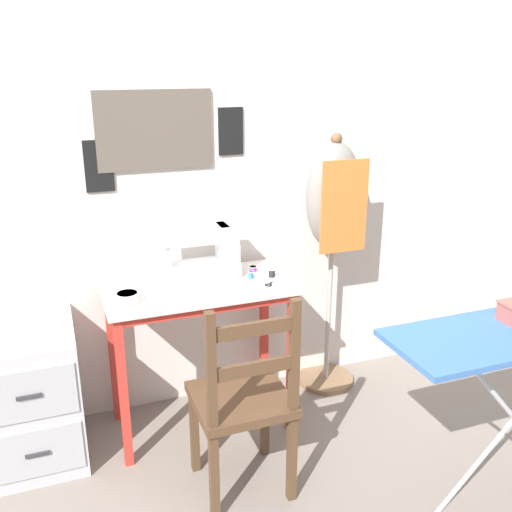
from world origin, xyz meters
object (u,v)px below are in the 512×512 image
sewing_machine (204,254)px  fabric_bowl (127,297)px  filing_cabinet (33,395)px  thread_spool_mid_table (253,269)px  wooden_chair (243,402)px  dress_form (333,212)px  thread_spool_near_machine (251,275)px  scissors (271,283)px  thread_spool_far_edge (272,273)px

sewing_machine → fabric_bowl: bearing=-156.5°
filing_cabinet → sewing_machine: bearing=4.2°
thread_spool_mid_table → wooden_chair: wooden_chair is taller
filing_cabinet → dress_form: bearing=4.1°
thread_spool_near_machine → wooden_chair: size_ratio=0.04×
fabric_bowl → dress_form: dress_form is taller
sewing_machine → thread_spool_near_machine: size_ratio=9.83×
scissors → thread_spool_mid_table: 0.18m
sewing_machine → filing_cabinet: size_ratio=0.59×
thread_spool_mid_table → scissors: bearing=-80.6°
scissors → thread_spool_near_machine: (-0.07, 0.09, 0.02)m
dress_form → scissors: bearing=-151.9°
fabric_bowl → filing_cabinet: (-0.45, 0.11, -0.47)m
scissors → dress_form: bearing=28.1°
sewing_machine → thread_spool_mid_table: bearing=-2.4°
scissors → filing_cabinet: bearing=173.7°
thread_spool_mid_table → wooden_chair: size_ratio=0.05×
thread_spool_far_edge → filing_cabinet: (-1.16, 0.05, -0.47)m
thread_spool_mid_table → wooden_chair: bearing=-113.5°
sewing_machine → fabric_bowl: 0.45m
thread_spool_near_machine → dress_form: bearing=16.1°
fabric_bowl → filing_cabinet: 0.66m
dress_form → thread_spool_far_edge: bearing=-158.4°
thread_spool_mid_table → sewing_machine: bearing=177.6°
sewing_machine → filing_cabinet: 1.02m
wooden_chair → filing_cabinet: bearing=146.7°
sewing_machine → dress_form: (0.73, 0.05, 0.13)m
thread_spool_mid_table → thread_spool_far_edge: size_ratio=1.02×
sewing_machine → scissors: sewing_machine is taller
thread_spool_mid_table → dress_form: dress_form is taller
thread_spool_far_edge → dress_form: dress_form is taller
scissors → thread_spool_mid_table: thread_spool_mid_table is taller
scissors → dress_form: size_ratio=0.08×
thread_spool_mid_table → thread_spool_far_edge: thread_spool_far_edge is taller
scissors → thread_spool_near_machine: bearing=129.1°
wooden_chair → filing_cabinet: (-0.84, 0.55, -0.11)m
scissors → thread_spool_near_machine: thread_spool_near_machine is taller
scissors → fabric_bowl: bearing=178.8°
thread_spool_near_machine → fabric_bowl: bearing=-172.9°
sewing_machine → scissors: bearing=-33.7°
sewing_machine → filing_cabinet: (-0.85, -0.06, -0.57)m
thread_spool_near_machine → thread_spool_mid_table: (0.04, 0.09, -0.00)m
thread_spool_far_edge → wooden_chair: size_ratio=0.05×
thread_spool_near_machine → filing_cabinet: thread_spool_near_machine is taller
sewing_machine → thread_spool_mid_table: 0.27m
thread_spool_near_machine → wooden_chair: wooden_chair is taller
sewing_machine → wooden_chair: 0.76m
sewing_machine → wooden_chair: (-0.01, -0.61, -0.46)m
thread_spool_near_machine → wooden_chair: (-0.22, -0.52, -0.35)m
scissors → wooden_chair: (-0.29, -0.43, -0.33)m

